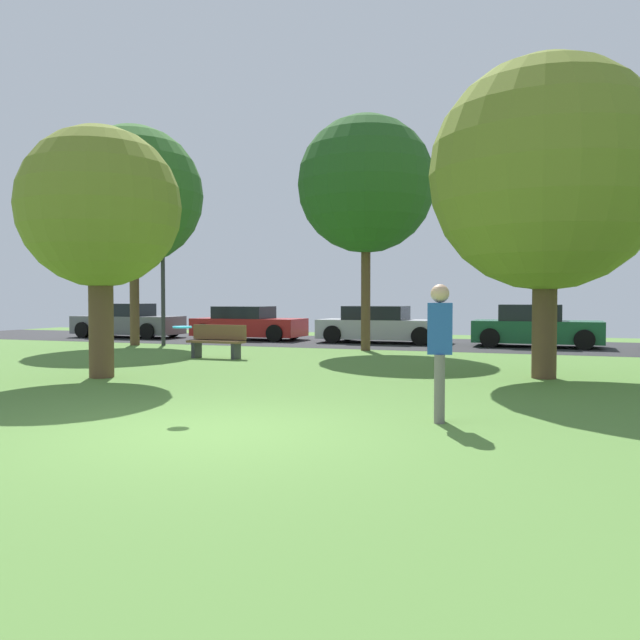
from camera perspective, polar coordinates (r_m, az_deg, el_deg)
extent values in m
plane|color=#547F38|center=(8.20, -9.28, -9.58)|extent=(44.00, 44.00, 0.00)
cube|color=#28282B|center=(23.40, 10.31, -2.08)|extent=(44.00, 6.40, 0.01)
cylinder|color=brown|center=(20.28, 4.00, 2.27)|extent=(0.29, 0.29, 3.50)
sphere|color=#23511E|center=(20.58, 4.02, 11.72)|extent=(4.22, 4.22, 4.22)
cylinder|color=brown|center=(14.01, 18.95, -0.23)|extent=(0.49, 0.49, 2.26)
sphere|color=olive|center=(14.22, 19.09, 11.90)|extent=(4.68, 4.68, 4.68)
cylinder|color=brown|center=(23.40, -15.85, 1.92)|extent=(0.32, 0.32, 3.31)
sphere|color=#2D6023|center=(23.67, -15.93, 10.42)|extent=(4.72, 4.72, 4.72)
cylinder|color=brown|center=(14.12, -18.52, -0.23)|extent=(0.50, 0.50, 2.24)
sphere|color=olive|center=(14.23, -18.62, 9.31)|extent=(3.27, 3.27, 3.27)
cylinder|color=slate|center=(8.70, 10.36, -5.93)|extent=(0.14, 0.14, 0.90)
cylinder|color=slate|center=(8.86, 10.35, -5.79)|extent=(0.14, 0.14, 0.90)
cube|color=#23519E|center=(8.71, 10.39, -0.73)|extent=(0.35, 0.27, 0.67)
sphere|color=tan|center=(8.70, 10.41, 2.28)|extent=(0.24, 0.24, 0.24)
cylinder|color=#2DB2E0|center=(9.36, -11.90, -0.61)|extent=(0.29, 0.29, 0.03)
cube|color=slate|center=(28.15, -16.37, -0.41)|extent=(4.47, 1.78, 0.73)
cube|color=black|center=(28.26, -16.74, 0.86)|extent=(2.14, 1.57, 0.51)
cylinder|color=black|center=(28.00, -12.71, -0.79)|extent=(0.64, 0.22, 0.64)
cylinder|color=black|center=(26.52, -14.79, -0.96)|extent=(0.64, 0.22, 0.64)
cylinder|color=black|center=(29.81, -17.77, -0.67)|extent=(0.64, 0.22, 0.64)
cylinder|color=black|center=(28.43, -19.97, -0.82)|extent=(0.64, 0.22, 0.64)
cube|color=#B21E1E|center=(25.69, -6.21, -0.61)|extent=(4.30, 1.82, 0.68)
cube|color=black|center=(25.77, -6.64, 0.67)|extent=(2.06, 1.60, 0.47)
cylinder|color=black|center=(25.91, -2.33, -0.96)|extent=(0.64, 0.22, 0.64)
cylinder|color=black|center=(24.24, -3.97, -1.16)|extent=(0.64, 0.22, 0.64)
cylinder|color=black|center=(27.19, -8.20, -0.84)|extent=(0.64, 0.22, 0.64)
cylinder|color=black|center=(25.61, -10.13, -1.02)|extent=(0.64, 0.22, 0.64)
cube|color=#B7B7BC|center=(23.85, 5.44, -0.79)|extent=(4.55, 1.83, 0.69)
cube|color=black|center=(23.89, 4.91, 0.63)|extent=(2.19, 1.61, 0.49)
cylinder|color=black|center=(24.41, 9.60, -1.17)|extent=(0.64, 0.22, 0.64)
cylinder|color=black|center=(22.61, 8.76, -1.41)|extent=(0.64, 0.22, 0.64)
cylinder|color=black|center=(25.18, 2.45, -1.04)|extent=(0.64, 0.22, 0.64)
cylinder|color=black|center=(23.45, 1.10, -1.26)|extent=(0.64, 0.22, 0.64)
cube|color=#195633|center=(22.92, 18.37, -0.96)|extent=(4.10, 1.77, 0.72)
cube|color=black|center=(22.90, 17.88, 0.62)|extent=(1.97, 1.55, 0.54)
cylinder|color=black|center=(23.81, 21.89, -1.36)|extent=(0.64, 0.22, 0.64)
cylinder|color=black|center=(22.05, 22.03, -1.61)|extent=(0.64, 0.22, 0.64)
cylinder|color=black|center=(23.89, 14.98, -1.27)|extent=(0.64, 0.22, 0.64)
cylinder|color=black|center=(22.13, 14.58, -1.52)|extent=(0.64, 0.22, 0.64)
cube|color=brown|center=(17.86, -9.04, -1.88)|extent=(1.60, 0.44, 0.06)
cube|color=brown|center=(18.02, -8.74, -1.05)|extent=(1.60, 0.06, 0.40)
cube|color=#333338|center=(17.59, -7.33, -2.66)|extent=(0.10, 0.40, 0.45)
cube|color=#333338|center=(18.18, -10.69, -2.53)|extent=(0.10, 0.40, 0.45)
cylinder|color=#2D2D33|center=(23.05, -13.51, 3.43)|extent=(0.14, 0.14, 4.50)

